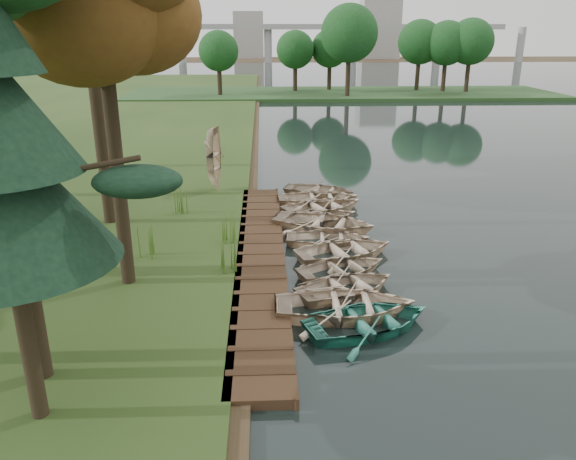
{
  "coord_description": "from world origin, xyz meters",
  "views": [
    {
      "loc": [
        -1.46,
        -17.59,
        7.42
      ],
      "look_at": [
        -0.69,
        -0.19,
        1.19
      ],
      "focal_mm": 35.0,
      "sensor_mm": 36.0,
      "label": 1
    }
  ],
  "objects_px": {
    "rowboat_0": "(369,318)",
    "rowboat_1": "(345,303)",
    "stored_rowboat": "(217,183)",
    "rowboat_2": "(348,284)",
    "boardwalk": "(261,257)"
  },
  "relations": [
    {
      "from": "rowboat_0",
      "to": "rowboat_1",
      "type": "relative_size",
      "value": 0.9
    },
    {
      "from": "rowboat_1",
      "to": "stored_rowboat",
      "type": "height_order",
      "value": "stored_rowboat"
    },
    {
      "from": "rowboat_1",
      "to": "stored_rowboat",
      "type": "xyz_separation_m",
      "value": [
        -4.37,
        12.11,
        0.16
      ]
    },
    {
      "from": "rowboat_0",
      "to": "rowboat_2",
      "type": "bearing_deg",
      "value": -11.75
    },
    {
      "from": "rowboat_2",
      "to": "stored_rowboat",
      "type": "distance_m",
      "value": 11.75
    },
    {
      "from": "rowboat_1",
      "to": "rowboat_2",
      "type": "bearing_deg",
      "value": -10.43
    },
    {
      "from": "rowboat_1",
      "to": "rowboat_2",
      "type": "distance_m",
      "value": 1.34
    },
    {
      "from": "boardwalk",
      "to": "stored_rowboat",
      "type": "distance_m",
      "value": 8.35
    },
    {
      "from": "rowboat_2",
      "to": "rowboat_0",
      "type": "bearing_deg",
      "value": 161.9
    },
    {
      "from": "rowboat_1",
      "to": "rowboat_2",
      "type": "relative_size",
      "value": 1.21
    },
    {
      "from": "stored_rowboat",
      "to": "rowboat_1",
      "type": "bearing_deg",
      "value": -148.7
    },
    {
      "from": "rowboat_0",
      "to": "stored_rowboat",
      "type": "height_order",
      "value": "stored_rowboat"
    },
    {
      "from": "rowboat_2",
      "to": "stored_rowboat",
      "type": "relative_size",
      "value": 1.08
    },
    {
      "from": "rowboat_2",
      "to": "stored_rowboat",
      "type": "xyz_separation_m",
      "value": [
        -4.62,
        10.8,
        0.23
      ]
    },
    {
      "from": "rowboat_1",
      "to": "stored_rowboat",
      "type": "bearing_deg",
      "value": 20.19
    }
  ]
}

